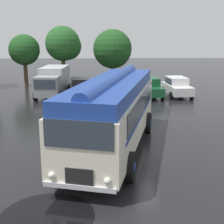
# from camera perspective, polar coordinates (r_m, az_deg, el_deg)

# --- Properties ---
(ground_plane) EXTENTS (120.00, 120.00, 0.00)m
(ground_plane) POSITION_cam_1_polar(r_m,az_deg,el_deg) (14.99, 3.61, -6.31)
(ground_plane) COLOR black
(vintage_bus) EXTENTS (5.01, 10.38, 3.49)m
(vintage_bus) POSITION_cam_1_polar(r_m,az_deg,el_deg) (14.12, 0.26, 0.49)
(vintage_bus) COLOR silver
(vintage_bus) RESTS_ON ground
(car_near_left) EXTENTS (2.39, 4.40, 1.66)m
(car_near_left) POSITION_cam_1_polar(r_m,az_deg,el_deg) (26.53, -5.76, 4.40)
(car_near_left) COLOR black
(car_near_left) RESTS_ON ground
(car_mid_left) EXTENTS (2.00, 4.22, 1.66)m
(car_mid_left) POSITION_cam_1_polar(r_m,az_deg,el_deg) (27.30, 0.93, 4.73)
(car_mid_left) COLOR #4C5156
(car_mid_left) RESTS_ON ground
(car_mid_right) EXTENTS (2.24, 4.34, 1.66)m
(car_mid_right) POSITION_cam_1_polar(r_m,az_deg,el_deg) (26.95, 6.67, 4.52)
(car_mid_right) COLOR #144C28
(car_mid_right) RESTS_ON ground
(car_far_right) EXTENTS (2.17, 4.30, 1.66)m
(car_far_right) POSITION_cam_1_polar(r_m,az_deg,el_deg) (27.72, 11.77, 4.58)
(car_far_right) COLOR silver
(car_far_right) RESTS_ON ground
(box_van) EXTENTS (2.65, 5.89, 2.50)m
(box_van) POSITION_cam_1_polar(r_m,az_deg,el_deg) (27.60, -10.69, 5.68)
(box_van) COLOR #B2B7BC
(box_van) RESTS_ON ground
(tree_left_of_centre) EXTENTS (3.12, 3.12, 5.30)m
(tree_left_of_centre) POSITION_cam_1_polar(r_m,az_deg,el_deg) (33.56, -15.69, 10.96)
(tree_left_of_centre) COLOR #4C3823
(tree_left_of_centre) RESTS_ON ground
(tree_centre) EXTENTS (3.67, 3.55, 6.13)m
(tree_centre) POSITION_cam_1_polar(r_m,az_deg,el_deg) (32.99, -8.70, 12.08)
(tree_centre) COLOR #4C3823
(tree_centre) RESTS_ON ground
(tree_right_of_centre) EXTENTS (4.06, 4.06, 5.82)m
(tree_right_of_centre) POSITION_cam_1_polar(r_m,az_deg,el_deg) (33.30, 0.19, 11.47)
(tree_right_of_centre) COLOR #4C3823
(tree_right_of_centre) RESTS_ON ground
(puddle_patch) EXTENTS (2.83, 2.83, 0.01)m
(puddle_patch) POSITION_cam_1_polar(r_m,az_deg,el_deg) (9.77, -11.86, -18.26)
(puddle_patch) COLOR black
(puddle_patch) RESTS_ON ground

